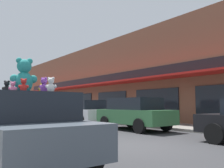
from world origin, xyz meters
name	(u,v)px	position (x,y,z in m)	size (l,w,h in m)	color
ground_plane	(132,146)	(0.00, 0.00, 0.00)	(260.00, 260.00, 0.00)	#333335
storefront_row	(140,84)	(13.59, 13.97, 3.53)	(13.38, 41.62, 7.07)	brown
plush_art_car	(21,128)	(-3.62, -0.52, 0.82)	(2.13, 4.23, 1.55)	#4C5660
teddy_bear_giant	(24,76)	(-3.50, -0.24, 1.95)	(0.62, 0.41, 0.82)	teal
teddy_bear_cream	(18,88)	(-3.41, 0.52, 1.73)	(0.21, 0.27, 0.36)	beige
teddy_bear_black	(7,87)	(-3.78, 0.08, 1.71)	(0.23, 0.20, 0.31)	black
teddy_bear_yellow	(42,89)	(-3.15, -0.47, 1.67)	(0.16, 0.15, 0.23)	yellow
teddy_bear_purple	(44,86)	(-3.20, -0.70, 1.73)	(0.21, 0.27, 0.36)	purple
teddy_bear_white	(51,85)	(-3.14, -0.93, 1.72)	(0.23, 0.23, 0.35)	white
teddy_bear_pink	(13,88)	(-3.76, -0.33, 1.68)	(0.20, 0.15, 0.26)	pink
teddy_bear_red	(24,86)	(-3.71, -0.92, 1.69)	(0.21, 0.15, 0.28)	red
teddy_bear_brown	(43,88)	(-2.99, -0.09, 1.72)	(0.23, 0.23, 0.34)	olive
parked_car_far_center	(134,113)	(3.38, 3.66, 0.87)	(1.99, 4.28, 1.64)	#336B3D
parked_car_far_right	(84,111)	(3.38, 8.74, 0.87)	(2.04, 4.10, 1.59)	silver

